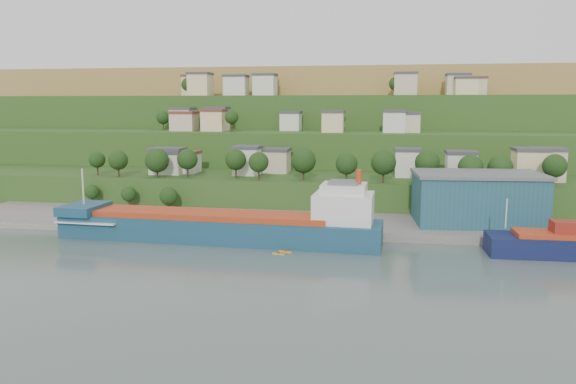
% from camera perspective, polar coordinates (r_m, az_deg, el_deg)
% --- Properties ---
extents(ground, '(500.00, 500.00, 0.00)m').
position_cam_1_polar(ground, '(120.01, -2.09, -6.32)').
color(ground, '#4C5C5A').
rests_on(ground, ground).
extents(quay, '(220.00, 26.00, 4.00)m').
position_cam_1_polar(quay, '(144.83, 8.00, -3.76)').
color(quay, slate).
rests_on(quay, ground).
extents(pebble_beach, '(40.00, 18.00, 2.40)m').
position_cam_1_polar(pebble_beach, '(159.79, -20.09, -3.03)').
color(pebble_beach, slate).
rests_on(pebble_beach, ground).
extents(hillside, '(360.00, 210.75, 96.00)m').
position_cam_1_polar(hillside, '(284.75, 4.90, 2.50)').
color(hillside, '#284719').
rests_on(hillside, ground).
extents(cargo_ship_near, '(76.25, 14.85, 19.50)m').
position_cam_1_polar(cargo_ship_near, '(131.48, -6.10, -3.63)').
color(cargo_ship_near, '#153F4F').
rests_on(cargo_ship_near, ground).
extents(warehouse, '(32.40, 21.37, 12.80)m').
position_cam_1_polar(warehouse, '(147.60, 18.65, -0.57)').
color(warehouse, '#1E4F5B').
rests_on(warehouse, quay).
extents(caravan, '(6.95, 3.99, 3.05)m').
position_cam_1_polar(caravan, '(158.60, -19.79, -2.10)').
color(caravan, white).
rests_on(caravan, pebble_beach).
extents(dinghy, '(4.06, 2.29, 0.77)m').
position_cam_1_polar(dinghy, '(153.35, -18.39, -2.82)').
color(dinghy, silver).
rests_on(dinghy, pebble_beach).
extents(kayak_orange, '(3.05, 1.57, 0.76)m').
position_cam_1_polar(kayak_orange, '(121.47, -0.28, -6.02)').
color(kayak_orange, orange).
rests_on(kayak_orange, ground).
extents(kayak_yellow, '(2.87, 1.32, 0.71)m').
position_cam_1_polar(kayak_yellow, '(119.64, -0.96, -6.26)').
color(kayak_yellow, gold).
rests_on(kayak_yellow, ground).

